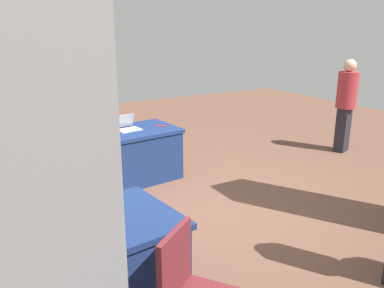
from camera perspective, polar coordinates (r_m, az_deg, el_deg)
ground_plane at (r=4.85m, az=1.36°, el=-9.90°), size 14.40×14.40×0.00m
pillar_right at (r=1.42m, az=-24.44°, el=-13.31°), size 0.56×0.56×3.00m
table_foreground at (r=5.75m, az=-9.19°, el=-1.70°), size 1.52×0.97×0.74m
table_mid_right at (r=3.22m, az=-18.23°, el=-18.22°), size 1.92×1.12×0.74m
person_attendee_browsing at (r=7.41m, az=21.23°, el=5.73°), size 0.44×0.44×1.62m
laptop_silver at (r=5.70m, az=-9.26°, el=2.42°), size 0.35×0.33×0.21m
yarn_ball at (r=5.58m, az=-14.40°, el=1.92°), size 0.10×0.10×0.10m
scissors_red at (r=5.86m, az=-4.43°, el=2.63°), size 0.15×0.16×0.01m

